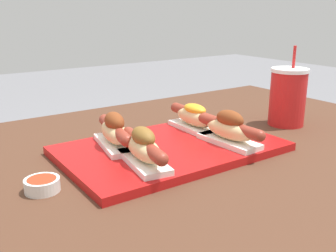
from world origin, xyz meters
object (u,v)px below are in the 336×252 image
Objects in this scene: hot_dog_3 at (195,117)px; drink_cup at (287,97)px; hot_dog_0 at (143,148)px; hot_dog_1 at (229,129)px; sauce_bowl at (42,184)px; serving_tray at (173,149)px; hot_dog_2 at (115,132)px.

drink_cup is at bearing -11.70° from hot_dog_3.
hot_dog_0 is 0.99× the size of hot_dog_1.
sauce_bowl is 0.29× the size of drink_cup.
hot_dog_3 reaches higher than serving_tray.
hot_dog_1 is 0.29m from drink_cup.
hot_dog_2 reaches higher than sauce_bowl.
hot_dog_0 is 0.99× the size of hot_dog_3.
serving_tray is 0.14m from hot_dog_0.
serving_tray is at bearing -28.96° from hot_dog_2.
hot_dog_3 is (0.11, 0.06, 0.04)m from serving_tray.
sauce_bowl is at bearing -167.51° from hot_dog_3.
hot_dog_3 is at bearing 28.93° from hot_dog_0.
drink_cup reaches higher than hot_dog_2.
hot_dog_1 reaches higher than hot_dog_0.
hot_dog_3 is at bearing 12.49° from sauce_bowl.
hot_dog_1 and hot_dog_2 have the same top height.
serving_tray is 2.50× the size of hot_dog_0.
drink_cup reaches higher than hot_dog_3.
hot_dog_2 is 0.23m from hot_dog_3.
serving_tray is 2.47× the size of hot_dog_3.
hot_dog_1 is 1.00× the size of hot_dog_3.
hot_dog_1 is at bearing -0.99° from hot_dog_0.
drink_cup is (0.39, 0.01, 0.07)m from serving_tray.
drink_cup is at bearing 7.56° from hot_dog_0.
hot_dog_1 is at bearing -165.81° from drink_cup.
hot_dog_2 is at bearing 173.55° from drink_cup.
serving_tray is 0.14m from hot_dog_3.
hot_dog_2 is at bearing 150.24° from hot_dog_1.
hot_dog_0 is at bearing 179.01° from hot_dog_1.
hot_dog_3 is 0.43m from sauce_bowl.
serving_tray is 2.23× the size of drink_cup.
hot_dog_1 is (0.11, -0.07, 0.04)m from serving_tray.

